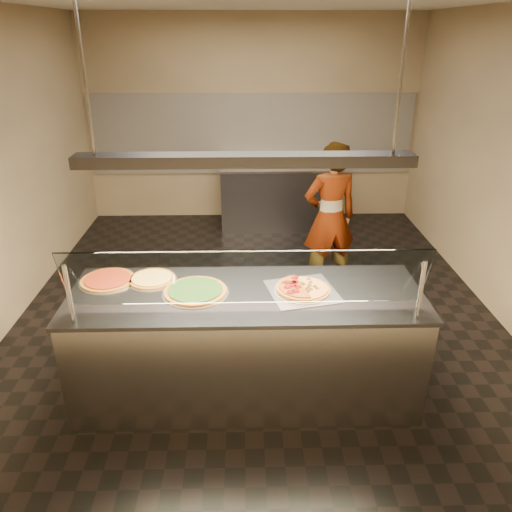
{
  "coord_description": "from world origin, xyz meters",
  "views": [
    {
      "loc": [
        -0.13,
        -4.69,
        2.75
      ],
      "look_at": [
        -0.03,
        -0.89,
        1.02
      ],
      "focal_mm": 35.0,
      "sensor_mm": 36.0,
      "label": 1
    }
  ],
  "objects_px": {
    "sneeze_guard": "(246,279)",
    "worker": "(330,218)",
    "pizza_tomato": "(108,280)",
    "prep_table": "(277,195)",
    "serving_counter": "(247,344)",
    "heat_lamp_housing": "(245,160)",
    "perforated_tray": "(303,291)",
    "pizza_spinach": "(195,291)",
    "half_pizza_pepperoni": "(290,288)",
    "pizza_spatula": "(178,282)",
    "half_pizza_sausage": "(315,288)",
    "pizza_cheese": "(152,278)"
  },
  "relations": [
    {
      "from": "pizza_spinach",
      "to": "prep_table",
      "type": "height_order",
      "value": "pizza_spinach"
    },
    {
      "from": "pizza_tomato",
      "to": "sneeze_guard",
      "type": "bearing_deg",
      "value": -27.23
    },
    {
      "from": "half_pizza_sausage",
      "to": "prep_table",
      "type": "height_order",
      "value": "half_pizza_sausage"
    },
    {
      "from": "sneeze_guard",
      "to": "pizza_spinach",
      "type": "xyz_separation_m",
      "value": [
        -0.38,
        0.36,
        -0.28
      ]
    },
    {
      "from": "sneeze_guard",
      "to": "perforated_tray",
      "type": "height_order",
      "value": "sneeze_guard"
    },
    {
      "from": "pizza_spinach",
      "to": "pizza_cheese",
      "type": "relative_size",
      "value": 1.28
    },
    {
      "from": "perforated_tray",
      "to": "prep_table",
      "type": "relative_size",
      "value": 0.35
    },
    {
      "from": "pizza_spinach",
      "to": "worker",
      "type": "height_order",
      "value": "worker"
    },
    {
      "from": "serving_counter",
      "to": "worker",
      "type": "height_order",
      "value": "worker"
    },
    {
      "from": "sneeze_guard",
      "to": "half_pizza_pepperoni",
      "type": "bearing_deg",
      "value": 46.96
    },
    {
      "from": "prep_table",
      "to": "perforated_tray",
      "type": "bearing_deg",
      "value": -90.77
    },
    {
      "from": "sneeze_guard",
      "to": "pizza_cheese",
      "type": "relative_size",
      "value": 6.23
    },
    {
      "from": "serving_counter",
      "to": "heat_lamp_housing",
      "type": "bearing_deg",
      "value": -93.58
    },
    {
      "from": "pizza_cheese",
      "to": "heat_lamp_housing",
      "type": "height_order",
      "value": "heat_lamp_housing"
    },
    {
      "from": "pizza_tomato",
      "to": "half_pizza_pepperoni",
      "type": "bearing_deg",
      "value": -8.27
    },
    {
      "from": "pizza_spinach",
      "to": "pizza_tomato",
      "type": "distance_m",
      "value": 0.74
    },
    {
      "from": "pizza_cheese",
      "to": "prep_table",
      "type": "relative_size",
      "value": 0.23
    },
    {
      "from": "heat_lamp_housing",
      "to": "pizza_cheese",
      "type": "bearing_deg",
      "value": 162.82
    },
    {
      "from": "half_pizza_sausage",
      "to": "heat_lamp_housing",
      "type": "height_order",
      "value": "heat_lamp_housing"
    },
    {
      "from": "pizza_tomato",
      "to": "worker",
      "type": "bearing_deg",
      "value": 39.0
    },
    {
      "from": "serving_counter",
      "to": "worker",
      "type": "distance_m",
      "value": 2.13
    },
    {
      "from": "worker",
      "to": "sneeze_guard",
      "type": "bearing_deg",
      "value": 53.47
    },
    {
      "from": "sneeze_guard",
      "to": "half_pizza_pepperoni",
      "type": "relative_size",
      "value": 5.52
    },
    {
      "from": "half_pizza_sausage",
      "to": "worker",
      "type": "xyz_separation_m",
      "value": [
        0.42,
        1.86,
        -0.11
      ]
    },
    {
      "from": "half_pizza_pepperoni",
      "to": "pizza_spinach",
      "type": "distance_m",
      "value": 0.72
    },
    {
      "from": "sneeze_guard",
      "to": "half_pizza_sausage",
      "type": "relative_size",
      "value": 5.52
    },
    {
      "from": "perforated_tray",
      "to": "half_pizza_sausage",
      "type": "distance_m",
      "value": 0.1
    },
    {
      "from": "sneeze_guard",
      "to": "prep_table",
      "type": "xyz_separation_m",
      "value": [
        0.48,
        4.26,
        -0.76
      ]
    },
    {
      "from": "sneeze_guard",
      "to": "half_pizza_pepperoni",
      "type": "distance_m",
      "value": 0.55
    },
    {
      "from": "pizza_spinach",
      "to": "worker",
      "type": "bearing_deg",
      "value": 54.45
    },
    {
      "from": "serving_counter",
      "to": "heat_lamp_housing",
      "type": "height_order",
      "value": "heat_lamp_housing"
    },
    {
      "from": "pizza_spinach",
      "to": "heat_lamp_housing",
      "type": "height_order",
      "value": "heat_lamp_housing"
    },
    {
      "from": "pizza_spinach",
      "to": "pizza_cheese",
      "type": "bearing_deg",
      "value": 149.15
    },
    {
      "from": "prep_table",
      "to": "half_pizza_pepperoni",
      "type": "bearing_deg",
      "value": -92.22
    },
    {
      "from": "perforated_tray",
      "to": "pizza_spinach",
      "type": "distance_m",
      "value": 0.82
    },
    {
      "from": "pizza_spinach",
      "to": "pizza_tomato",
      "type": "bearing_deg",
      "value": 163.78
    },
    {
      "from": "serving_counter",
      "to": "pizza_spinach",
      "type": "relative_size",
      "value": 5.33
    },
    {
      "from": "sneeze_guard",
      "to": "worker",
      "type": "relative_size",
      "value": 1.45
    },
    {
      "from": "half_pizza_pepperoni",
      "to": "half_pizza_sausage",
      "type": "xyz_separation_m",
      "value": [
        0.19,
        0.0,
        -0.01
      ]
    },
    {
      "from": "serving_counter",
      "to": "worker",
      "type": "bearing_deg",
      "value": 63.26
    },
    {
      "from": "pizza_tomato",
      "to": "prep_table",
      "type": "bearing_deg",
      "value": 66.82
    },
    {
      "from": "serving_counter",
      "to": "half_pizza_sausage",
      "type": "height_order",
      "value": "half_pizza_sausage"
    },
    {
      "from": "pizza_tomato",
      "to": "pizza_spinach",
      "type": "bearing_deg",
      "value": -16.22
    },
    {
      "from": "half_pizza_pepperoni",
      "to": "prep_table",
      "type": "height_order",
      "value": "half_pizza_pepperoni"
    },
    {
      "from": "perforated_tray",
      "to": "pizza_cheese",
      "type": "bearing_deg",
      "value": 169.52
    },
    {
      "from": "half_pizza_pepperoni",
      "to": "pizza_tomato",
      "type": "bearing_deg",
      "value": 171.73
    },
    {
      "from": "serving_counter",
      "to": "pizza_tomato",
      "type": "xyz_separation_m",
      "value": [
        -1.1,
        0.22,
        0.48
      ]
    },
    {
      "from": "heat_lamp_housing",
      "to": "perforated_tray",
      "type": "bearing_deg",
      "value": 1.73
    },
    {
      "from": "perforated_tray",
      "to": "half_pizza_sausage",
      "type": "xyz_separation_m",
      "value": [
        0.1,
        0.0,
        0.02
      ]
    },
    {
      "from": "pizza_spatula",
      "to": "heat_lamp_housing",
      "type": "height_order",
      "value": "heat_lamp_housing"
    }
  ]
}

